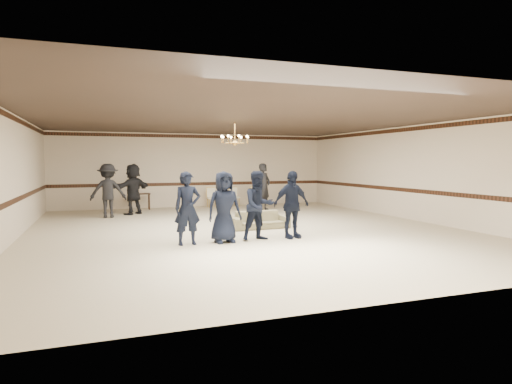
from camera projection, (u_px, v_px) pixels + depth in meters
room at (245, 175)px, 12.61m from camera, size 12.01×14.01×3.21m
chair_rail at (195, 184)px, 19.21m from camera, size 12.00×0.02×0.14m
crown_molding at (195, 136)px, 19.06m from camera, size 12.00×0.02×0.14m
chandelier at (235, 133)px, 13.46m from camera, size 0.94×0.94×0.89m
boy_a at (188, 208)px, 10.33m from camera, size 0.67×0.46×1.75m
boy_b at (224, 207)px, 10.64m from camera, size 0.90×0.63×1.75m
boy_c at (259, 206)px, 10.94m from camera, size 0.93×0.76×1.75m
boy_d at (291, 205)px, 11.24m from camera, size 1.07×0.57×1.75m
settee at (260, 220)px, 12.92m from camera, size 1.77×0.75×0.51m
adult_left at (108, 191)px, 15.35m from camera, size 1.28×0.80×1.91m
adult_mid at (133, 189)px, 16.31m from camera, size 1.73×1.55×1.91m
adult_right at (264, 187)px, 17.66m from camera, size 0.83×0.78×1.91m
banquet_chair_left at (212, 198)px, 18.75m from camera, size 0.42×0.42×0.85m
banquet_chair_mid at (234, 197)px, 19.09m from camera, size 0.43×0.43×0.85m
banquet_chair_right at (256, 196)px, 19.42m from camera, size 0.45×0.45×0.85m
console_table at (140, 201)px, 17.93m from camera, size 0.83×0.40×0.68m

